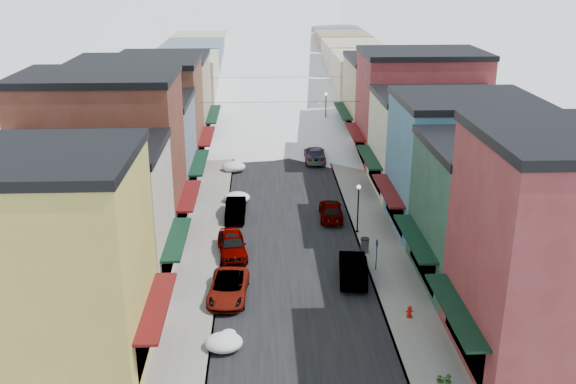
{
  "coord_description": "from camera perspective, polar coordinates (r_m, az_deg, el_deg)",
  "views": [
    {
      "loc": [
        -2.12,
        -25.18,
        19.86
      ],
      "look_at": [
        0.0,
        23.69,
        2.22
      ],
      "focal_mm": 40.0,
      "sensor_mm": 36.0,
      "label": 1
    }
  ],
  "objects": [
    {
      "name": "bldg_l_brick_far",
      "position": [
        65.91,
        -13.07,
        6.74
      ],
      "size": [
        13.3,
        9.2,
        11.0
      ],
      "color": "brown",
      "rests_on": "ground"
    },
    {
      "name": "streetlamp_far",
      "position": [
        79.67,
        3.39,
        7.63
      ],
      "size": [
        0.39,
        0.39,
        4.63
      ],
      "color": "black",
      "rests_on": "sidewalk_right"
    },
    {
      "name": "planter_near",
      "position": [
        33.73,
        13.45,
        -15.93
      ],
      "size": [
        0.55,
        0.48,
        0.6
      ],
      "primitive_type": "imported",
      "rotation": [
        0.0,
        0.0,
        -0.01
      ],
      "color": "#38652D",
      "rests_on": "sidewalk_right"
    },
    {
      "name": "curb_left",
      "position": [
        87.5,
        -4.37,
        6.7
      ],
      "size": [
        0.1,
        160.0,
        0.15
      ],
      "primitive_type": "cube",
      "color": "slate",
      "rests_on": "ground"
    },
    {
      "name": "trash_can",
      "position": [
        46.43,
        6.84,
        -4.7
      ],
      "size": [
        0.63,
        0.63,
        1.07
      ],
      "color": "#4F5154",
      "rests_on": "sidewalk_right"
    },
    {
      "name": "car_silver_wagon",
      "position": [
        78.39,
        -3.51,
        5.69
      ],
      "size": [
        2.24,
        5.31,
        1.53
      ],
      "primitive_type": "imported",
      "rotation": [
        0.0,
        0.0,
        -0.02
      ],
      "color": "gray",
      "rests_on": "ground"
    },
    {
      "name": "distant_blocks",
      "position": [
        109.36,
        -1.37,
        11.49
      ],
      "size": [
        34.0,
        55.0,
        8.0
      ],
      "color": "gray",
      "rests_on": "ground"
    },
    {
      "name": "sidewalk_right",
      "position": [
        87.89,
        3.3,
        6.79
      ],
      "size": [
        3.2,
        160.0,
        0.15
      ],
      "primitive_type": "cube",
      "color": "gray",
      "rests_on": "ground"
    },
    {
      "name": "car_black_sedan",
      "position": [
        67.52,
        2.4,
        3.39
      ],
      "size": [
        2.33,
        5.4,
        1.55
      ],
      "primitive_type": "imported",
      "rotation": [
        0.0,
        0.0,
        3.11
      ],
      "color": "black",
      "rests_on": "ground"
    },
    {
      "name": "bldg_r_blue",
      "position": [
        50.8,
        15.19,
        2.41
      ],
      "size": [
        11.3,
        9.2,
        10.5
      ],
      "color": "teal",
      "rests_on": "ground"
    },
    {
      "name": "streetlamp_near",
      "position": [
        49.06,
        6.26,
        -0.94
      ],
      "size": [
        0.32,
        0.32,
        3.83
      ],
      "color": "black",
      "rests_on": "sidewalk_right"
    },
    {
      "name": "bldg_r_cream",
      "position": [
        59.42,
        13.07,
        4.33
      ],
      "size": [
        12.3,
        9.2,
        9.0
      ],
      "color": "beige",
      "rests_on": "ground"
    },
    {
      "name": "fire_hydrant",
      "position": [
        38.88,
        10.74,
        -10.44
      ],
      "size": [
        0.43,
        0.33,
        0.74
      ],
      "color": "red",
      "rests_on": "sidewalk_right"
    },
    {
      "name": "curb_right",
      "position": [
        87.75,
        2.28,
        6.78
      ],
      "size": [
        0.1,
        160.0,
        0.15
      ],
      "primitive_type": "cube",
      "color": "slate",
      "rests_on": "ground"
    },
    {
      "name": "planter_far",
      "position": [
        33.83,
        14.05,
        -15.9
      ],
      "size": [
        0.42,
        0.42,
        0.57
      ],
      "primitive_type": "imported",
      "rotation": [
        0.0,
        0.0,
        0.43
      ],
      "color": "#305225",
      "rests_on": "sidewalk_right"
    },
    {
      "name": "bldg_l_tan",
      "position": [
        75.49,
        -10.98,
        8.12
      ],
      "size": [
        11.3,
        11.2,
        10.0
      ],
      "color": "tan",
      "rests_on": "ground"
    },
    {
      "name": "bldg_r_green",
      "position": [
        42.96,
        18.59,
        -1.84
      ],
      "size": [
        11.3,
        9.2,
        9.5
      ],
      "color": "#224735",
      "rests_on": "ground"
    },
    {
      "name": "bldg_l_cream",
      "position": [
        42.08,
        -17.57,
        -2.18
      ],
      "size": [
        11.3,
        8.2,
        9.5
      ],
      "color": "beige",
      "rests_on": "ground"
    },
    {
      "name": "car_white_suv",
      "position": [
        40.55,
        -5.33,
        -8.47
      ],
      "size": [
        2.64,
        5.16,
        1.4
      ],
      "primitive_type": "imported",
      "rotation": [
        0.0,
        0.0,
        -0.07
      ],
      "color": "white",
      "rests_on": "ground"
    },
    {
      "name": "sidewalk_left",
      "position": [
        87.57,
        -5.39,
        6.68
      ],
      "size": [
        3.2,
        160.0,
        0.15
      ],
      "primitive_type": "cube",
      "color": "gray",
      "rests_on": "ground"
    },
    {
      "name": "car_lane_white",
      "position": [
        89.03,
        0.15,
        7.43
      ],
      "size": [
        2.48,
        5.34,
        1.48
      ],
      "primitive_type": "imported",
      "rotation": [
        0.0,
        0.0,
        3.14
      ],
      "color": "silver",
      "rests_on": "ground"
    },
    {
      "name": "car_lane_silver",
      "position": [
        83.86,
        -1.84,
        6.64
      ],
      "size": [
        1.76,
        4.34,
        1.48
      ],
      "primitive_type": "imported",
      "rotation": [
        0.0,
        0.0,
        -0.0
      ],
      "color": "#96999D",
      "rests_on": "ground"
    },
    {
      "name": "car_silver_sedan",
      "position": [
        46.09,
        -4.99,
        -4.67
      ],
      "size": [
        2.5,
        4.98,
        1.63
      ],
      "primitive_type": "imported",
      "rotation": [
        0.0,
        0.0,
        0.13
      ],
      "color": "#AEB1B7",
      "rests_on": "ground"
    },
    {
      "name": "car_gray_suv",
      "position": [
        52.38,
        3.85,
        -1.58
      ],
      "size": [
        2.03,
        4.64,
        1.56
      ],
      "primitive_type": "imported",
      "rotation": [
        0.0,
        0.0,
        3.1
      ],
      "color": "#92959A",
      "rests_on": "ground"
    },
    {
      "name": "bldg_r_brick_far",
      "position": [
        67.71,
        11.61,
        7.4
      ],
      "size": [
        13.3,
        9.2,
        11.5
      ],
      "color": "maroon",
      "rests_on": "ground"
    },
    {
      "name": "overhead_cables",
      "position": [
        73.99,
        -0.81,
        9.19
      ],
      "size": [
        16.4,
        15.04,
        0.04
      ],
      "color": "black",
      "rests_on": "ground"
    },
    {
      "name": "snow_pile_far",
      "position": [
        64.47,
        -4.83,
        2.26
      ],
      "size": [
        2.34,
        2.64,
        0.99
      ],
      "color": "white",
      "rests_on": "ground"
    },
    {
      "name": "bldg_l_brick_near",
      "position": [
        49.05,
        -16.05,
        2.94
      ],
      "size": [
        12.3,
        8.2,
        12.5
      ],
      "color": "maroon",
      "rests_on": "ground"
    },
    {
      "name": "parking_sign",
      "position": [
        43.66,
        7.88,
        -5.32
      ],
      "size": [
        0.11,
        0.3,
        2.23
      ],
      "color": "black",
      "rests_on": "sidewalk_right"
    },
    {
      "name": "snow_pile_mid",
      "position": [
        56.04,
        -4.54,
        -0.49
      ],
      "size": [
        2.28,
        2.6,
        0.96
      ],
      "color": "white",
      "rests_on": "ground"
    },
    {
      "name": "car_dark_hatch",
      "position": [
        52.63,
        -4.69,
        -1.54
      ],
      "size": [
        1.62,
        4.53,
        1.49
      ],
      "primitive_type": "imported",
      "rotation": [
        0.0,
        0.0,
        -0.01
      ],
      "color": "black",
      "rests_on": "ground"
    },
    {
      "name": "bldg_l_yellow",
      "position": [
        34.25,
        -21.21,
        -5.93
      ],
      "size": [
        11.3,
        8.7,
        11.5
      ],
      "color": "gold",
      "rests_on": "ground"
    },
    {
      "name": "snow_pile_near",
      "position": [
        35.87,
        -5.69,
        -13.11
      ],
      "size": [
        2.07,
        2.47,
        0.88
      ],
      "color": "white",
      "rests_on": "ground"
    },
    {
      "name": "bldg_l_grayblue",
      "position": [
        57.4,
        -13.54,
        3.75
      ],
      "size": [
        11.3,
        9.2,
        9.0
      ],
      "color": "slate",
      "rests_on": "ground"
    },
    {
      "name": "car_green_sedan",
      "position": [
        42.77,
        5.79,
        -6.7
      ],
      "size": [
        2.25,
        5.19,
        1.66
      ],
      "primitive_type": "imported",
      "rotation": [
        0.0,
        0.0,
        3.04
      ],
      "color": "black",
      "rests_on": "ground"
    },
    {
      "name": "bldg_r_tan",
      "position": [
        77.24,
        9.1,
        8.31
      ],
      "size": [
        11.3,
        11.2,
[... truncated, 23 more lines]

